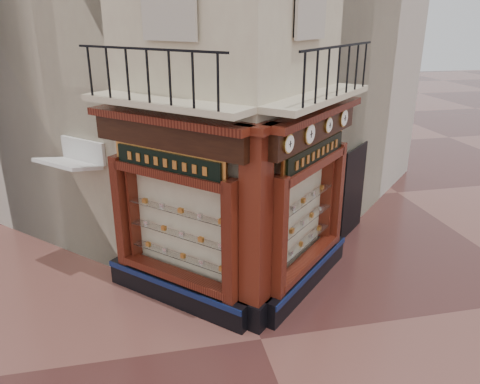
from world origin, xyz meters
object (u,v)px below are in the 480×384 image
object	(u,v)px
corner_pilaster	(256,234)
clock_a	(289,144)
clock_b	(310,134)
clock_d	(344,118)
signboard_left	(167,162)
awning	(82,271)
clock_c	(328,125)
signboard_right	(315,153)

from	to	relation	value
corner_pilaster	clock_a	size ratio (longest dim) A/B	11.58
clock_b	clock_d	world-z (taller)	clock_b
corner_pilaster	clock_b	size ratio (longest dim) A/B	9.83
clock_d	signboard_left	world-z (taller)	clock_d
clock_d	awning	distance (m)	6.98
clock_b	clock_c	bearing A→B (deg)	0.00
clock_b	signboard_left	distance (m)	2.70
clock_c	signboard_left	distance (m)	3.27
clock_d	clock_b	bearing A→B (deg)	180.00
signboard_right	awning	bearing A→B (deg)	115.15
corner_pilaster	signboard_right	world-z (taller)	corner_pilaster
awning	signboard_left	size ratio (longest dim) A/B	0.70
clock_a	clock_d	bearing A→B (deg)	0.00
awning	signboard_left	bearing A→B (deg)	-176.15
clock_d	awning	size ratio (longest dim) A/B	0.29
clock_c	awning	world-z (taller)	clock_c
clock_b	signboard_left	world-z (taller)	clock_b
clock_a	clock_d	size ratio (longest dim) A/B	0.89
signboard_right	corner_pilaster	bearing A→B (deg)	169.75
clock_b	awning	bearing A→B (deg)	108.98
clock_c	clock_d	xyz separation A→B (m)	(0.59, 0.59, 0.00)
corner_pilaster	clock_c	distance (m)	2.70
awning	signboard_right	bearing A→B (deg)	-154.85
clock_d	clock_c	bearing A→B (deg)	180.00
corner_pilaster	signboard_left	distance (m)	2.12
corner_pilaster	clock_a	world-z (taller)	corner_pilaster
clock_c	clock_d	size ratio (longest dim) A/B	0.84
clock_b	corner_pilaster	bearing A→B (deg)	160.20
signboard_right	clock_c	bearing A→B (deg)	-19.03
clock_c	signboard_left	bearing A→B (deg)	137.63
signboard_left	signboard_right	world-z (taller)	signboard_right
clock_d	signboard_right	bearing A→B (deg)	174.51
corner_pilaster	clock_b	world-z (taller)	corner_pilaster
clock_b	clock_d	xyz separation A→B (m)	(1.21, 1.21, 0.00)
awning	clock_b	bearing A→B (deg)	-161.02
clock_b	clock_c	world-z (taller)	clock_b
corner_pilaster	clock_d	size ratio (longest dim) A/B	10.25
corner_pilaster	signboard_right	bearing A→B (deg)	-10.25
clock_a	signboard_right	distance (m)	1.50
clock_c	awning	xyz separation A→B (m)	(-5.28, 1.65, -3.62)
corner_pilaster	signboard_right	xyz separation A→B (m)	(1.46, 1.01, 1.15)
clock_a	clock_c	bearing A→B (deg)	0.00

